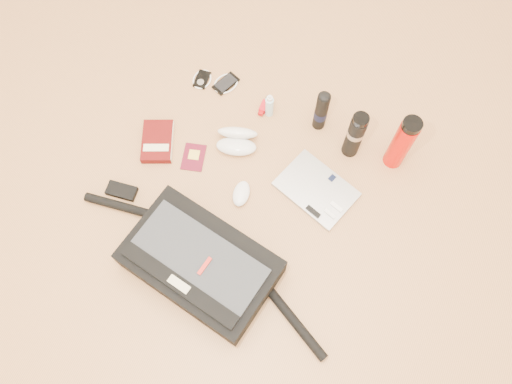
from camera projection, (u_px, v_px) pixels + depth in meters
ground at (242, 204)px, 1.90m from camera, size 4.00×4.00×0.00m
messenger_bag at (200, 263)px, 1.75m from camera, size 1.05×0.41×0.15m
laptop at (316, 190)px, 1.92m from camera, size 0.33×0.28×0.03m
book at (158, 141)px, 1.99m from camera, size 0.18×0.22×0.03m
passport at (194, 157)px, 1.98m from camera, size 0.11×0.14×0.01m
mouse at (241, 194)px, 1.90m from camera, size 0.08×0.12×0.03m
sunglasses_case at (237, 140)px, 1.97m from camera, size 0.19×0.18×0.09m
ipod at (202, 79)px, 2.12m from camera, size 0.08×0.09×0.01m
phone at (226, 84)px, 2.11m from camera, size 0.12×0.13×0.01m
inhaler at (264, 106)px, 2.06m from camera, size 0.03×0.09×0.02m
spray_bottle at (269, 106)px, 2.01m from camera, size 0.04×0.04×0.13m
aerosol_can at (321, 111)px, 1.94m from camera, size 0.06×0.06×0.22m
thermos_black at (355, 135)px, 1.88m from camera, size 0.07×0.07×0.25m
thermos_red at (402, 143)px, 1.84m from camera, size 0.08×0.08×0.29m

